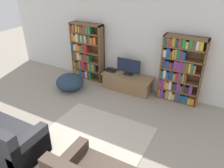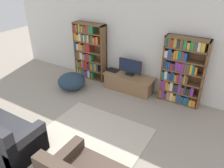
{
  "view_description": "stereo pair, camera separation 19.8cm",
  "coord_description": "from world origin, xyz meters",
  "px_view_note": "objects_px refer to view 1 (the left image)",
  "views": [
    {
      "loc": [
        2.12,
        -1.13,
        3.11
      ],
      "look_at": [
        -0.04,
        2.84,
        0.7
      ],
      "focal_mm": 35.0,
      "sensor_mm": 36.0,
      "label": 1
    },
    {
      "loc": [
        2.29,
        -1.03,
        3.11
      ],
      "look_at": [
        -0.04,
        2.84,
        0.7
      ],
      "focal_mm": 35.0,
      "sensor_mm": 36.0,
      "label": 2
    }
  ],
  "objects_px": {
    "bookshelf_right": "(180,70)",
    "television": "(128,67)",
    "laptop": "(111,70)",
    "bookshelf_left": "(86,52)",
    "beanbag_ottoman": "(70,82)",
    "couch_left_sectional": "(1,138)",
    "tv_stand": "(127,82)"
  },
  "relations": [
    {
      "from": "tv_stand",
      "to": "couch_left_sectional",
      "type": "relative_size",
      "value": 0.89
    },
    {
      "from": "beanbag_ottoman",
      "to": "tv_stand",
      "type": "bearing_deg",
      "value": 27.52
    },
    {
      "from": "bookshelf_left",
      "to": "beanbag_ottoman",
      "type": "height_order",
      "value": "bookshelf_left"
    },
    {
      "from": "bookshelf_left",
      "to": "laptop",
      "type": "bearing_deg",
      "value": -5.48
    },
    {
      "from": "laptop",
      "to": "beanbag_ottoman",
      "type": "bearing_deg",
      "value": -137.81
    },
    {
      "from": "television",
      "to": "laptop",
      "type": "distance_m",
      "value": 0.61
    },
    {
      "from": "bookshelf_right",
      "to": "beanbag_ottoman",
      "type": "height_order",
      "value": "bookshelf_right"
    },
    {
      "from": "bookshelf_left",
      "to": "couch_left_sectional",
      "type": "distance_m",
      "value": 3.5
    },
    {
      "from": "tv_stand",
      "to": "television",
      "type": "bearing_deg",
      "value": 90.0
    },
    {
      "from": "couch_left_sectional",
      "to": "beanbag_ottoman",
      "type": "height_order",
      "value": "couch_left_sectional"
    },
    {
      "from": "couch_left_sectional",
      "to": "bookshelf_left",
      "type": "bearing_deg",
      "value": 96.64
    },
    {
      "from": "bookshelf_left",
      "to": "beanbag_ottoman",
      "type": "distance_m",
      "value": 1.1
    },
    {
      "from": "television",
      "to": "laptop",
      "type": "bearing_deg",
      "value": 179.46
    },
    {
      "from": "bookshelf_right",
      "to": "laptop",
      "type": "xyz_separation_m",
      "value": [
        -1.92,
        -0.08,
        -0.38
      ]
    },
    {
      "from": "tv_stand",
      "to": "television",
      "type": "xyz_separation_m",
      "value": [
        0.0,
        0.05,
        0.47
      ]
    },
    {
      "from": "television",
      "to": "couch_left_sectional",
      "type": "height_order",
      "value": "television"
    },
    {
      "from": "bookshelf_right",
      "to": "beanbag_ottoman",
      "type": "bearing_deg",
      "value": -162.37
    },
    {
      "from": "bookshelf_right",
      "to": "tv_stand",
      "type": "xyz_separation_m",
      "value": [
        -1.36,
        -0.14,
        -0.62
      ]
    },
    {
      "from": "bookshelf_left",
      "to": "beanbag_ottoman",
      "type": "bearing_deg",
      "value": -89.52
    },
    {
      "from": "couch_left_sectional",
      "to": "television",
      "type": "bearing_deg",
      "value": 72.38
    },
    {
      "from": "television",
      "to": "bookshelf_right",
      "type": "bearing_deg",
      "value": 3.78
    },
    {
      "from": "laptop",
      "to": "beanbag_ottoman",
      "type": "relative_size",
      "value": 0.45
    },
    {
      "from": "bookshelf_right",
      "to": "beanbag_ottoman",
      "type": "xyz_separation_m",
      "value": [
        -2.81,
        -0.89,
        -0.62
      ]
    },
    {
      "from": "bookshelf_left",
      "to": "couch_left_sectional",
      "type": "xyz_separation_m",
      "value": [
        0.4,
        -3.43,
        -0.56
      ]
    },
    {
      "from": "bookshelf_right",
      "to": "television",
      "type": "xyz_separation_m",
      "value": [
        -1.36,
        -0.09,
        -0.15
      ]
    },
    {
      "from": "laptop",
      "to": "couch_left_sectional",
      "type": "bearing_deg",
      "value": -98.5
    },
    {
      "from": "tv_stand",
      "to": "couch_left_sectional",
      "type": "bearing_deg",
      "value": -107.85
    },
    {
      "from": "tv_stand",
      "to": "beanbag_ottoman",
      "type": "xyz_separation_m",
      "value": [
        -1.45,
        -0.76,
        -0.0
      ]
    },
    {
      "from": "bookshelf_left",
      "to": "bookshelf_right",
      "type": "xyz_separation_m",
      "value": [
        2.82,
        -0.0,
        -0.01
      ]
    },
    {
      "from": "bookshelf_left",
      "to": "bookshelf_right",
      "type": "relative_size",
      "value": 1.0
    },
    {
      "from": "bookshelf_left",
      "to": "couch_left_sectional",
      "type": "height_order",
      "value": "bookshelf_left"
    },
    {
      "from": "tv_stand",
      "to": "couch_left_sectional",
      "type": "height_order",
      "value": "couch_left_sectional"
    }
  ]
}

